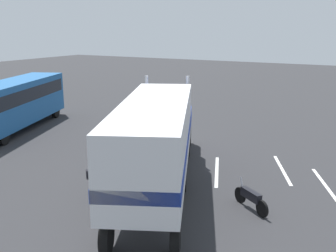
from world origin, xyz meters
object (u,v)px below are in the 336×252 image
(parked_bus, at_px, (14,100))
(motorcycle, at_px, (251,198))
(semi_truck, at_px, (158,134))
(person_bystander, at_px, (93,179))

(parked_bus, height_order, motorcycle, parked_bus)
(parked_bus, bearing_deg, semi_truck, -107.87)
(semi_truck, height_order, parked_bus, semi_truck)
(parked_bus, distance_m, motorcycle, 19.02)
(semi_truck, bearing_deg, motorcycle, -90.30)
(semi_truck, relative_size, parked_bus, 1.24)
(semi_truck, height_order, person_bystander, semi_truck)
(semi_truck, distance_m, motorcycle, 4.71)
(person_bystander, distance_m, parked_bus, 14.17)
(semi_truck, relative_size, person_bystander, 8.54)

